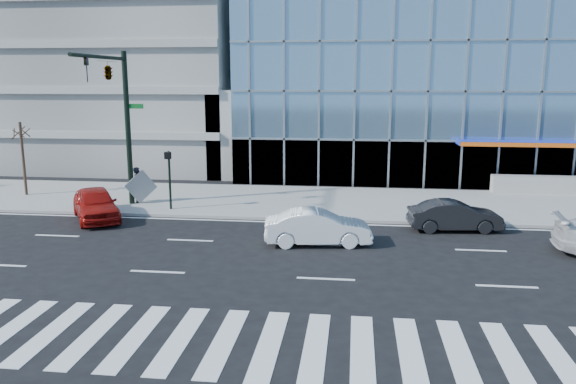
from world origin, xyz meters
name	(u,v)px	position (x,y,z in m)	size (l,w,h in m)	color
ground	(331,245)	(0.00, 0.00, 0.00)	(160.00, 160.00, 0.00)	black
sidewalk	(338,202)	(0.00, 8.00, 0.07)	(120.00, 8.00, 0.15)	gray
theatre_building	(520,69)	(14.00, 26.00, 7.50)	(42.00, 26.00, 15.00)	#6891AD
parking_garage	(116,41)	(-20.00, 26.00, 10.00)	(24.00, 24.00, 20.00)	gray
ramp_block	(260,131)	(-6.00, 18.00, 3.00)	(6.00, 8.00, 6.00)	gray
traffic_signal	(114,91)	(-11.00, 4.57, 6.16)	(1.14, 5.74, 8.00)	black
ped_signal_post	(169,171)	(-8.50, 4.94, 2.14)	(0.30, 0.33, 3.00)	black
street_tree_near	(21,132)	(-18.00, 7.50, 3.78)	(1.10, 1.10, 4.23)	#332319
white_sedan	(318,227)	(-0.56, 0.10, 0.72)	(1.53, 4.40, 1.45)	white
dark_sedan	(455,216)	(5.44, 3.00, 0.68)	(1.44, 4.13, 1.36)	black
red_sedan	(96,204)	(-11.59, 2.97, 0.78)	(1.85, 4.60, 1.57)	#9E110C
pedestrian	(138,185)	(-10.75, 6.33, 1.11)	(0.70, 0.46, 1.93)	black
tilted_panel	(141,186)	(-10.52, 6.15, 1.06)	(1.30, 0.06, 1.30)	gray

